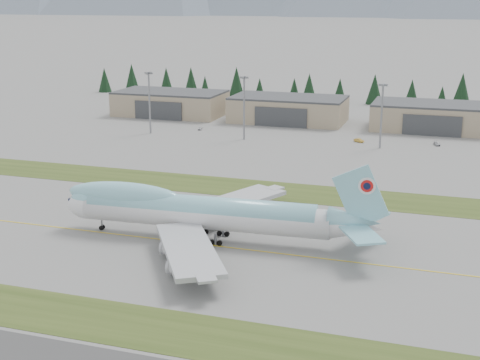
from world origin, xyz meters
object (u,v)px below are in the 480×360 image
(service_vehicle_c, at_px, (437,145))
(hangar_center, at_px, (288,109))
(boeing_747_freighter, at_px, (201,212))
(hangar_right, at_px, (434,117))
(hangar_left, at_px, (170,103))
(service_vehicle_a, at_px, (200,130))
(service_vehicle_b, at_px, (359,142))

(service_vehicle_c, bearing_deg, hangar_center, 137.98)
(boeing_747_freighter, xyz_separation_m, hangar_right, (43.21, 146.73, -0.96))
(hangar_center, bearing_deg, hangar_left, 180.00)
(hangar_left, bearing_deg, boeing_747_freighter, -63.93)
(hangar_center, distance_m, service_vehicle_c, 69.71)
(hangar_left, height_order, hangar_center, same)
(hangar_right, distance_m, service_vehicle_a, 94.06)
(hangar_left, bearing_deg, hangar_right, 0.00)
(service_vehicle_a, bearing_deg, hangar_right, 9.80)
(hangar_right, distance_m, service_vehicle_c, 30.56)
(service_vehicle_a, bearing_deg, hangar_left, 123.39)
(boeing_747_freighter, distance_m, hangar_center, 147.69)
(hangar_left, distance_m, hangar_right, 115.00)
(hangar_left, bearing_deg, service_vehicle_c, -14.28)
(hangar_right, bearing_deg, hangar_center, 180.00)
(service_vehicle_b, bearing_deg, hangar_center, 81.12)
(service_vehicle_b, bearing_deg, service_vehicle_c, -48.84)
(hangar_center, relative_size, service_vehicle_c, 10.96)
(boeing_747_freighter, relative_size, hangar_left, 1.52)
(hangar_center, height_order, service_vehicle_a, hangar_center)
(boeing_747_freighter, height_order, hangar_center, boeing_747_freighter)
(hangar_right, relative_size, service_vehicle_a, 14.20)
(service_vehicle_a, height_order, service_vehicle_c, service_vehicle_c)
(boeing_747_freighter, xyz_separation_m, service_vehicle_c, (45.93, 116.77, -6.35))
(hangar_left, xyz_separation_m, service_vehicle_c, (117.72, -29.95, -5.39))
(hangar_right, bearing_deg, service_vehicle_c, -84.81)
(service_vehicle_a, bearing_deg, hangar_center, 36.48)
(hangar_left, xyz_separation_m, hangar_center, (55.00, 0.00, 0.00))
(hangar_center, xyz_separation_m, service_vehicle_a, (-29.33, -28.96, -5.39))
(hangar_right, bearing_deg, boeing_747_freighter, -106.41)
(hangar_center, bearing_deg, service_vehicle_c, -25.53)
(hangar_right, distance_m, service_vehicle_b, 41.83)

